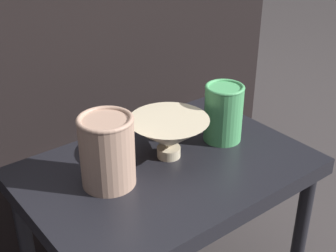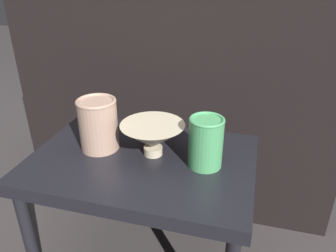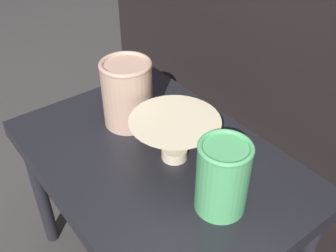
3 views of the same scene
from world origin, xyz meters
name	(u,v)px [view 2 (image 2 of 3)]	position (x,y,z in m)	size (l,w,h in m)	color
table	(143,172)	(0.00, 0.00, 0.38)	(0.65, 0.45, 0.43)	black
couch_backdrop	(183,89)	(0.00, 0.54, 0.45)	(1.25, 0.50, 0.90)	black
bowl	(153,136)	(0.03, 0.03, 0.49)	(0.19, 0.19, 0.10)	#C1B293
vase_textured_left	(98,124)	(-0.14, 0.02, 0.51)	(0.12, 0.12, 0.16)	tan
vase_colorful_right	(206,142)	(0.18, 0.01, 0.51)	(0.10, 0.10, 0.15)	#47995B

